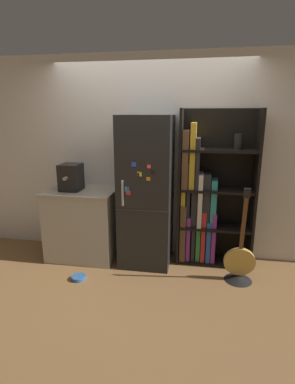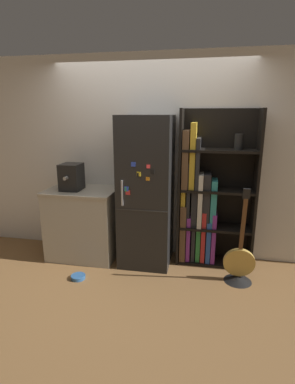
{
  "view_description": "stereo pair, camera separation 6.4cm",
  "coord_description": "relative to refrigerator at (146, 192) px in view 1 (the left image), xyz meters",
  "views": [
    {
      "loc": [
        0.66,
        -3.38,
        1.88
      ],
      "look_at": [
        0.01,
        0.15,
        0.93
      ],
      "focal_mm": 28.0,
      "sensor_mm": 36.0,
      "label": 1
    },
    {
      "loc": [
        0.72,
        -3.36,
        1.88
      ],
      "look_at": [
        0.01,
        0.15,
        0.93
      ],
      "focal_mm": 28.0,
      "sensor_mm": 36.0,
      "label": 2
    }
  ],
  "objects": [
    {
      "name": "espresso_machine",
      "position": [
        -0.96,
        -0.05,
        0.16
      ],
      "size": [
        0.25,
        0.33,
        0.34
      ],
      "color": "black",
      "rests_on": "kitchen_counter"
    },
    {
      "name": "pet_bowl",
      "position": [
        -0.69,
        -0.6,
        -0.9
      ],
      "size": [
        0.17,
        0.17,
        0.04
      ],
      "color": "#3366A5",
      "rests_on": "ground_plane"
    },
    {
      "name": "ground_plane",
      "position": [
        0.0,
        -0.15,
        -0.93
      ],
      "size": [
        16.0,
        16.0,
        0.0
      ],
      "primitive_type": "plane",
      "color": "olive"
    },
    {
      "name": "wall_back",
      "position": [
        0.0,
        0.33,
        0.37
      ],
      "size": [
        8.0,
        0.05,
        2.6
      ],
      "color": "white",
      "rests_on": "ground_plane"
    },
    {
      "name": "bookshelf",
      "position": [
        0.72,
        0.16,
        -0.1
      ],
      "size": [
        0.93,
        0.36,
        1.93
      ],
      "color": "black",
      "rests_on": "ground_plane"
    },
    {
      "name": "kitchen_counter",
      "position": [
        -0.85,
        -0.01,
        -0.47
      ],
      "size": [
        0.9,
        0.64,
        0.92
      ],
      "color": "#BCB7A8",
      "rests_on": "ground_plane"
    },
    {
      "name": "guitar",
      "position": [
        1.13,
        -0.3,
        -0.76
      ],
      "size": [
        0.35,
        0.32,
        1.13
      ],
      "color": "black",
      "rests_on": "ground_plane"
    },
    {
      "name": "refrigerator",
      "position": [
        0.0,
        0.0,
        0.0
      ],
      "size": [
        0.63,
        0.63,
        1.86
      ],
      "color": "black",
      "rests_on": "ground_plane"
    }
  ]
}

